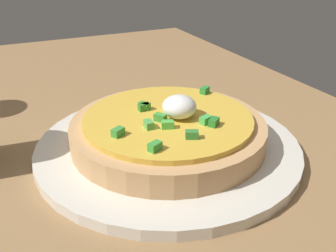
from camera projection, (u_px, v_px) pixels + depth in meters
The scene contains 3 objects.
dining_table at pixel (80, 196), 38.51cm from camera, with size 124.74×82.94×2.41cm, color olive.
plate at pixel (168, 146), 44.05cm from camera, with size 29.85×29.85×1.19cm, color silver.
pizza at pixel (168, 129), 43.05cm from camera, with size 21.85×21.85×5.72cm.
Camera 1 is at (-32.17, 5.32, 24.64)cm, focal length 40.88 mm.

